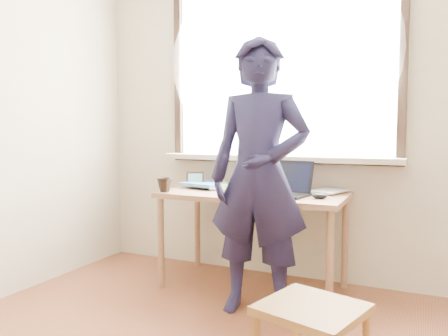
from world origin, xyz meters
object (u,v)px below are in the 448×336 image
at_px(laptop, 285,187).
at_px(work_chair, 312,320).
at_px(desk, 253,202).
at_px(person, 259,177).
at_px(mug_dark, 165,185).
at_px(mug_white, 251,183).

bearing_deg(laptop, work_chair, -67.56).
bearing_deg(desk, work_chair, -58.43).
xyz_separation_m(work_chair, person, (-0.51, 0.75, 0.51)).
xyz_separation_m(desk, mug_dark, (-0.59, -0.24, 0.12)).
height_order(laptop, mug_dark, laptop).
height_order(mug_dark, work_chair, mug_dark).
distance_m(desk, laptop, 0.27).
bearing_deg(work_chair, person, 124.27).
relative_size(mug_dark, person, 0.06).
height_order(desk, work_chair, desk).
bearing_deg(desk, mug_dark, -157.66).
distance_m(laptop, mug_white, 0.40).
height_order(desk, mug_dark, mug_dark).
height_order(work_chair, person, person).
xyz_separation_m(desk, mug_white, (-0.09, 0.19, 0.12)).
bearing_deg(mug_dark, work_chair, -34.70).
distance_m(mug_white, work_chair, 1.59).
bearing_deg(mug_dark, person, -10.17).
bearing_deg(person, mug_white, 109.95).
height_order(laptop, mug_white, laptop).
distance_m(mug_dark, work_chair, 1.62).
xyz_separation_m(desk, laptop, (0.24, -0.03, 0.13)).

